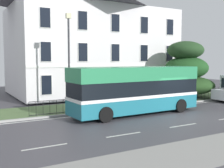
{
  "coord_description": "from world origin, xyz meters",
  "views": [
    {
      "loc": [
        -13.26,
        -13.4,
        3.75
      ],
      "look_at": [
        -3.74,
        3.39,
        2.06
      ],
      "focal_mm": 44.66,
      "sensor_mm": 36.0,
      "label": 1
    }
  ],
  "objects_px": {
    "street_lamp_post": "(69,55)",
    "litter_bin": "(191,94)",
    "evergreen_tree": "(187,71)",
    "single_decker_bus": "(136,89)",
    "georgian_townhouse": "(91,40)"
  },
  "relations": [
    {
      "from": "evergreen_tree",
      "to": "litter_bin",
      "type": "bearing_deg",
      "value": -123.45
    },
    {
      "from": "evergreen_tree",
      "to": "single_decker_bus",
      "type": "distance_m",
      "value": 9.91
    },
    {
      "from": "georgian_townhouse",
      "to": "single_decker_bus",
      "type": "bearing_deg",
      "value": -101.21
    },
    {
      "from": "street_lamp_post",
      "to": "litter_bin",
      "type": "xyz_separation_m",
      "value": [
        11.37,
        -0.79,
        -3.44
      ]
    },
    {
      "from": "evergreen_tree",
      "to": "litter_bin",
      "type": "distance_m",
      "value": 2.88
    },
    {
      "from": "georgian_townhouse",
      "to": "evergreen_tree",
      "type": "xyz_separation_m",
      "value": [
        6.43,
        -8.37,
        -3.31
      ]
    },
    {
      "from": "georgian_townhouse",
      "to": "single_decker_bus",
      "type": "distance_m",
      "value": 13.5
    },
    {
      "from": "evergreen_tree",
      "to": "litter_bin",
      "type": "xyz_separation_m",
      "value": [
        -1.16,
        -1.75,
        -1.98
      ]
    },
    {
      "from": "street_lamp_post",
      "to": "litter_bin",
      "type": "relative_size",
      "value": 6.79
    },
    {
      "from": "single_decker_bus",
      "to": "georgian_townhouse",
      "type": "bearing_deg",
      "value": 76.75
    },
    {
      "from": "evergreen_tree",
      "to": "single_decker_bus",
      "type": "height_order",
      "value": "evergreen_tree"
    },
    {
      "from": "evergreen_tree",
      "to": "street_lamp_post",
      "type": "xyz_separation_m",
      "value": [
        -12.53,
        -0.96,
        1.46
      ]
    },
    {
      "from": "evergreen_tree",
      "to": "georgian_townhouse",
      "type": "bearing_deg",
      "value": 127.51
    },
    {
      "from": "litter_bin",
      "to": "evergreen_tree",
      "type": "bearing_deg",
      "value": 56.55
    },
    {
      "from": "litter_bin",
      "to": "street_lamp_post",
      "type": "bearing_deg",
      "value": 176.0
    }
  ]
}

